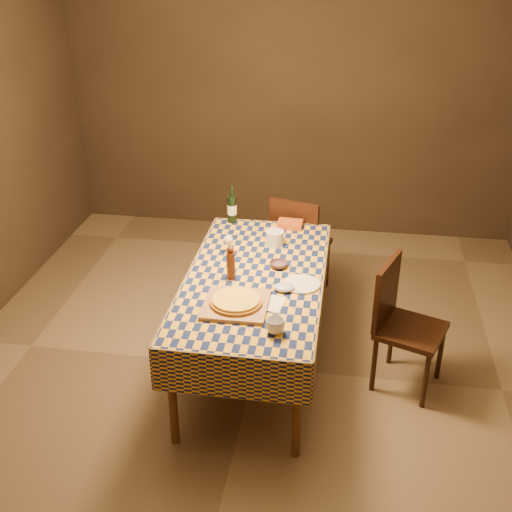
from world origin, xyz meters
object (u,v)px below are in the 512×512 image
(white_plate, at_px, (301,284))
(pizza, at_px, (236,301))
(cutting_board, at_px, (236,305))
(chair_far, at_px, (298,242))
(dining_table, at_px, (255,286))
(wine_bottle, at_px, (232,209))
(chair_right, at_px, (400,318))
(bowl, at_px, (279,265))

(white_plate, bearing_deg, pizza, -139.72)
(cutting_board, distance_m, chair_far, 1.52)
(dining_table, height_order, white_plate, white_plate)
(dining_table, bearing_deg, wine_bottle, 110.29)
(dining_table, relative_size, chair_right, 1.98)
(wine_bottle, xyz_separation_m, white_plate, (0.64, -0.94, -0.11))
(dining_table, distance_m, pizza, 0.42)
(bowl, height_order, chair_right, chair_right)
(bowl, bearing_deg, chair_right, -9.80)
(white_plate, xyz_separation_m, chair_right, (0.68, 0.08, -0.25))
(pizza, xyz_separation_m, bowl, (0.20, 0.55, -0.02))
(dining_table, distance_m, cutting_board, 0.41)
(white_plate, bearing_deg, cutting_board, -139.72)
(dining_table, distance_m, chair_far, 1.11)
(wine_bottle, distance_m, chair_far, 0.67)
(pizza, xyz_separation_m, chair_right, (1.06, 0.40, -0.29))
(dining_table, bearing_deg, white_plate, -12.84)
(wine_bottle, distance_m, chair_right, 1.62)
(pizza, distance_m, chair_far, 1.53)
(bowl, relative_size, white_plate, 0.50)
(cutting_board, xyz_separation_m, pizza, (-0.00, 0.00, 0.03))
(bowl, xyz_separation_m, chair_far, (0.06, 0.93, -0.27))
(cutting_board, height_order, bowl, bowl)
(wine_bottle, relative_size, white_plate, 1.23)
(chair_right, bearing_deg, chair_far, 126.61)
(dining_table, distance_m, chair_right, 1.02)
(cutting_board, height_order, white_plate, cutting_board)
(pizza, distance_m, chair_right, 1.17)
(pizza, distance_m, bowl, 0.59)
(dining_table, relative_size, chair_far, 1.98)
(dining_table, xyz_separation_m, white_plate, (0.33, -0.07, 0.08))
(pizza, xyz_separation_m, white_plate, (0.38, 0.32, -0.03))
(dining_table, relative_size, wine_bottle, 6.01)
(pizza, relative_size, white_plate, 1.61)
(white_plate, bearing_deg, chair_far, 95.99)
(white_plate, height_order, chair_far, chair_far)
(bowl, bearing_deg, cutting_board, -110.04)
(pizza, relative_size, bowl, 3.22)
(dining_table, bearing_deg, pizza, -98.28)
(pizza, xyz_separation_m, chair_far, (0.26, 1.48, -0.29))
(bowl, bearing_deg, dining_table, -133.01)
(cutting_board, height_order, pizza, pizza)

